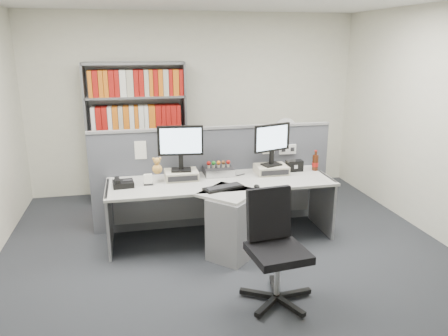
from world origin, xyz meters
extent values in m
plane|color=#303339|center=(0.00, 0.00, 0.00)|extent=(5.50, 5.50, 0.00)
cube|color=silver|center=(0.00, 2.75, 1.35)|extent=(5.00, 0.04, 2.70)
cube|color=silver|center=(0.00, -2.75, 1.35)|extent=(5.00, 0.04, 2.70)
cube|color=#50535B|center=(0.00, 1.25, 0.62)|extent=(3.00, 0.05, 1.25)
cube|color=#949398|center=(0.00, 1.25, 1.26)|extent=(3.00, 0.07, 0.03)
cube|color=white|center=(0.95, 1.22, 0.95)|extent=(0.22, 0.04, 0.12)
cube|color=white|center=(-0.90, 1.22, 1.05)|extent=(0.16, 0.00, 0.22)
cube|color=white|center=(-0.50, 1.22, 1.05)|extent=(0.16, 0.00, 0.22)
cube|color=white|center=(0.70, 1.22, 1.05)|extent=(0.16, 0.00, 0.22)
cube|color=#AEADA8|center=(0.00, 0.82, 0.70)|extent=(2.60, 0.80, 0.03)
cube|color=#AEADA8|center=(0.00, 0.42, 0.70)|extent=(0.74, 0.74, 0.03)
cube|color=gray|center=(0.00, 0.30, 0.34)|extent=(0.57, 0.57, 0.69)
cube|color=gray|center=(-1.28, 0.82, 0.36)|extent=(0.03, 0.70, 0.72)
cube|color=gray|center=(1.28, 0.82, 0.36)|extent=(0.03, 0.70, 0.72)
cube|color=gray|center=(0.00, 1.18, 0.35)|extent=(2.50, 0.02, 0.45)
cube|color=#BCB59C|center=(-0.44, 0.98, 0.77)|extent=(0.38, 0.30, 0.10)
cube|color=black|center=(-0.44, 0.83, 0.77)|extent=(0.34, 0.01, 0.06)
cube|color=#BCB59C|center=(0.66, 0.98, 0.77)|extent=(0.38, 0.30, 0.10)
cube|color=black|center=(0.66, 0.83, 0.77)|extent=(0.34, 0.01, 0.06)
cube|color=black|center=(-0.44, 0.98, 0.83)|extent=(0.25, 0.19, 0.02)
cube|color=black|center=(-0.44, 0.98, 0.92)|extent=(0.06, 0.04, 0.19)
cube|color=black|center=(-0.44, 0.98, 1.18)|extent=(0.52, 0.10, 0.34)
cube|color=#BCDBF7|center=(-0.44, 0.96, 1.18)|extent=(0.47, 0.06, 0.29)
cube|color=black|center=(0.66, 0.98, 0.83)|extent=(0.26, 0.22, 0.02)
cube|color=black|center=(0.66, 0.98, 0.92)|extent=(0.06, 0.04, 0.18)
cube|color=black|center=(0.66, 0.98, 1.16)|extent=(0.48, 0.20, 0.33)
cube|color=#BCDBF7|center=(0.65, 0.96, 1.16)|extent=(0.43, 0.15, 0.28)
cube|color=black|center=(0.02, 1.07, 0.77)|extent=(0.35, 0.31, 0.09)
cube|color=silver|center=(0.02, 0.92, 0.77)|extent=(0.35, 0.01, 0.09)
cylinder|color=#BCB59C|center=(-0.10, 1.05, 0.83)|extent=(0.03, 0.03, 0.03)
sphere|color=#A5140F|center=(-0.10, 1.05, 0.87)|extent=(0.05, 0.05, 0.05)
cylinder|color=#BCB59C|center=(-0.04, 1.05, 0.83)|extent=(0.03, 0.03, 0.03)
sphere|color=#19721E|center=(-0.04, 1.05, 0.87)|extent=(0.05, 0.05, 0.05)
cylinder|color=#BCB59C|center=(0.02, 1.05, 0.83)|extent=(0.03, 0.03, 0.03)
sphere|color=orange|center=(0.02, 1.05, 0.87)|extent=(0.05, 0.05, 0.05)
cylinder|color=#BCB59C|center=(0.08, 1.05, 0.83)|extent=(0.03, 0.03, 0.03)
sphere|color=#593319|center=(0.08, 1.05, 0.87)|extent=(0.05, 0.05, 0.05)
cylinder|color=#BCB59C|center=(0.14, 1.05, 0.83)|extent=(0.03, 0.03, 0.03)
sphere|color=#A5140F|center=(0.14, 1.05, 0.87)|extent=(0.05, 0.05, 0.05)
cube|color=black|center=(-0.03, 0.53, 0.73)|extent=(0.47, 0.29, 0.02)
cube|color=black|center=(-0.03, 0.53, 0.75)|extent=(0.41, 0.23, 0.01)
ellipsoid|color=black|center=(0.33, 0.47, 0.74)|extent=(0.06, 0.10, 0.04)
cube|color=black|center=(-1.10, 0.84, 0.75)|extent=(0.24, 0.22, 0.06)
cube|color=black|center=(-1.16, 0.83, 0.80)|extent=(0.07, 0.19, 0.04)
cube|color=black|center=(-1.05, 0.84, 0.79)|extent=(0.11, 0.07, 0.01)
cube|color=black|center=(-0.83, 0.84, 0.73)|extent=(0.10, 0.06, 0.02)
cube|color=white|center=(-0.83, 0.82, 0.79)|extent=(0.09, 0.04, 0.10)
cube|color=white|center=(-0.83, 0.86, 0.79)|extent=(0.09, 0.04, 0.10)
sphere|color=#C48F41|center=(-0.72, 0.92, 0.88)|extent=(0.11, 0.11, 0.11)
sphere|color=#C48F41|center=(-0.72, 0.92, 0.97)|extent=(0.08, 0.08, 0.08)
sphere|color=#C48F41|center=(-0.76, 0.92, 1.00)|extent=(0.03, 0.03, 0.03)
sphere|color=#C48F41|center=(-0.68, 0.92, 1.00)|extent=(0.03, 0.03, 0.03)
cube|color=black|center=(0.97, 1.01, 0.79)|extent=(0.20, 0.11, 0.13)
cylinder|color=#3F190A|center=(1.24, 0.99, 0.82)|extent=(0.07, 0.07, 0.19)
cylinder|color=#A5140F|center=(1.24, 0.99, 0.79)|extent=(0.08, 0.08, 0.05)
cylinder|color=#3F190A|center=(1.24, 0.99, 0.94)|extent=(0.03, 0.03, 0.05)
cylinder|color=#A5140F|center=(1.24, 0.99, 0.97)|extent=(0.03, 0.03, 0.01)
cube|color=gray|center=(-1.59, 2.45, 1.00)|extent=(0.03, 0.40, 2.00)
cube|color=gray|center=(-0.21, 2.45, 1.00)|extent=(0.03, 0.40, 2.00)
cube|color=gray|center=(-0.90, 2.64, 1.00)|extent=(1.40, 0.02, 2.00)
cube|color=gray|center=(-0.90, 2.45, 0.02)|extent=(1.38, 0.40, 0.03)
cube|color=gray|center=(-0.90, 2.45, 0.52)|extent=(1.38, 0.40, 0.03)
cube|color=gray|center=(-0.90, 2.45, 1.02)|extent=(1.38, 0.40, 0.03)
cube|color=gray|center=(-0.90, 2.45, 1.52)|extent=(1.38, 0.40, 0.03)
cube|color=gray|center=(-0.90, 2.45, 1.98)|extent=(1.38, 0.40, 0.03)
cube|color=#A5140F|center=(-0.90, 2.42, 0.22)|extent=(1.24, 0.28, 0.36)
cube|color=orange|center=(-0.90, 2.42, 0.72)|extent=(1.24, 0.28, 0.36)
cube|color=#BCB59C|center=(-0.90, 2.42, 1.21)|extent=(1.24, 0.28, 0.36)
cube|color=white|center=(-0.90, 2.42, 1.71)|extent=(1.24, 0.28, 0.36)
cube|color=gray|center=(1.20, 2.00, 0.35)|extent=(0.45, 0.60, 0.70)
cube|color=black|center=(1.20, 1.70, 0.52)|extent=(0.40, 0.02, 0.28)
cube|color=black|center=(1.20, 1.70, 0.20)|extent=(0.40, 0.02, 0.28)
cylinder|color=white|center=(1.20, 2.00, 0.72)|extent=(0.18, 0.18, 0.03)
cylinder|color=white|center=(1.20, 2.00, 0.82)|extent=(0.03, 0.03, 0.18)
cylinder|color=white|center=(1.20, 1.98, 1.06)|extent=(0.30, 0.15, 0.30)
cylinder|color=silver|center=(1.20, 2.01, 1.06)|extent=(0.30, 0.14, 0.30)
cylinder|color=silver|center=(0.22, -0.59, 0.26)|extent=(0.05, 0.05, 0.41)
cube|color=black|center=(0.22, -0.59, 0.49)|extent=(0.53, 0.53, 0.07)
cube|color=black|center=(0.19, -0.38, 0.78)|extent=(0.42, 0.16, 0.48)
cube|color=black|center=(0.40, -0.57, 0.05)|extent=(0.31, 0.09, 0.04)
cylinder|color=black|center=(0.53, -0.56, 0.03)|extent=(0.05, 0.05, 0.03)
cube|color=black|center=(0.26, -0.41, 0.05)|extent=(0.11, 0.31, 0.04)
cylinder|color=black|center=(0.28, -0.29, 0.03)|extent=(0.05, 0.05, 0.03)
cube|color=black|center=(0.06, -0.50, 0.05)|extent=(0.30, 0.20, 0.04)
cylinder|color=black|center=(-0.05, -0.44, 0.03)|extent=(0.05, 0.05, 0.03)
cube|color=black|center=(0.08, -0.72, 0.05)|extent=(0.26, 0.25, 0.04)
cylinder|color=black|center=(-0.01, -0.80, 0.03)|extent=(0.05, 0.05, 0.03)
cube|color=black|center=(0.29, -0.76, 0.05)|extent=(0.18, 0.30, 0.04)
cylinder|color=black|center=(0.35, -0.88, 0.03)|extent=(0.05, 0.05, 0.03)
camera|label=1|loc=(-0.96, -3.84, 2.26)|focal=34.66mm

